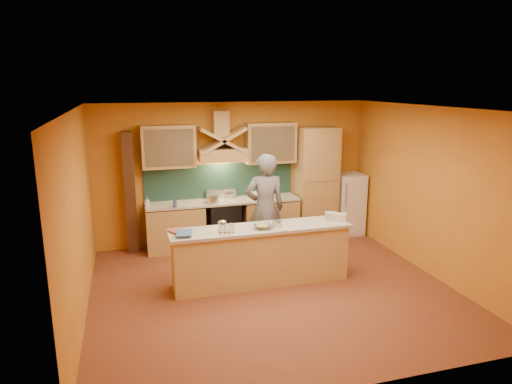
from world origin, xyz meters
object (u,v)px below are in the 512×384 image
object	(u,v)px
person	(265,208)
kitchen_scale	(277,225)
stove	(224,223)
fridge	(348,204)
mixing_bowl	(263,226)

from	to	relation	value
person	kitchen_scale	bearing A→B (deg)	86.76
stove	person	xyz separation A→B (m)	(0.54, -1.01, 0.54)
fridge	kitchen_scale	size ratio (longest dim) A/B	9.93
fridge	person	world-z (taller)	person
fridge	kitchen_scale	bearing A→B (deg)	-138.16
stove	fridge	world-z (taller)	fridge
person	mixing_bowl	size ratio (longest dim) A/B	7.08
person	kitchen_scale	size ratio (longest dim) A/B	15.06
fridge	mixing_bowl	xyz separation A→B (m)	(-2.49, -1.97, 0.33)
stove	fridge	xyz separation A→B (m)	(2.70, 0.00, 0.20)
stove	kitchen_scale	xyz separation A→B (m)	(0.43, -2.03, 0.55)
person	fridge	bearing A→B (deg)	-151.99
mixing_bowl	stove	bearing A→B (deg)	95.99
person	kitchen_scale	world-z (taller)	person
fridge	stove	bearing A→B (deg)	180.00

